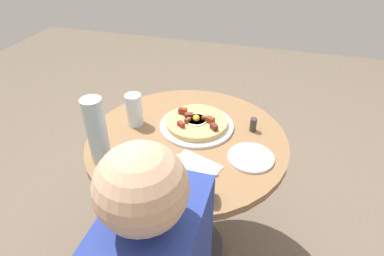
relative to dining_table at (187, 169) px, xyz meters
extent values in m
plane|color=#6B5B4C|center=(0.00, 0.00, -0.55)|extent=(6.00, 6.00, 0.00)
cylinder|color=olive|center=(0.00, 0.00, 0.16)|extent=(0.81, 0.81, 0.03)
cylinder|color=#333338|center=(0.00, 0.00, -0.21)|extent=(0.10, 0.10, 0.69)
cylinder|color=#333338|center=(0.00, 0.00, -0.54)|extent=(0.36, 0.36, 0.02)
sphere|color=tan|center=(-0.59, -0.09, 0.49)|extent=(0.19, 0.19, 0.19)
cylinder|color=navy|center=(-0.32, -0.05, 0.20)|extent=(0.11, 0.27, 0.07)
cylinder|color=white|center=(0.08, -0.02, 0.18)|extent=(0.31, 0.31, 0.01)
cylinder|color=tan|center=(0.08, -0.02, 0.19)|extent=(0.26, 0.26, 0.02)
cylinder|color=white|center=(0.08, -0.02, 0.21)|extent=(0.09, 0.09, 0.01)
sphere|color=yellow|center=(0.08, -0.02, 0.21)|extent=(0.03, 0.03, 0.03)
cylinder|color=white|center=(0.08, -0.01, 0.21)|extent=(0.09, 0.09, 0.01)
sphere|color=yellow|center=(0.08, -0.01, 0.21)|extent=(0.03, 0.03, 0.03)
cube|color=maroon|center=(0.02, 0.03, 0.21)|extent=(0.03, 0.03, 0.02)
cube|color=brown|center=(0.06, 0.01, 0.21)|extent=(0.03, 0.02, 0.02)
cube|color=maroon|center=(0.09, -0.05, 0.21)|extent=(0.02, 0.03, 0.02)
cube|color=brown|center=(0.08, -0.07, 0.22)|extent=(0.03, 0.04, 0.03)
cube|color=maroon|center=(0.09, 0.02, 0.22)|extent=(0.03, 0.04, 0.03)
cube|color=maroon|center=(0.12, 0.05, 0.22)|extent=(0.02, 0.04, 0.03)
cube|color=maroon|center=(0.04, -0.10, 0.22)|extent=(0.03, 0.04, 0.02)
cube|color=#387F2D|center=(0.11, -0.10, 0.21)|extent=(0.01, 0.01, 0.00)
cube|color=#387F2D|center=(0.07, -0.02, 0.21)|extent=(0.01, 0.01, 0.00)
cube|color=#387F2D|center=(0.10, 0.04, 0.21)|extent=(0.01, 0.01, 0.00)
cylinder|color=white|center=(-0.06, -0.26, 0.18)|extent=(0.17, 0.17, 0.01)
cube|color=white|center=(-0.17, -0.07, 0.17)|extent=(0.19, 0.21, 0.00)
cube|color=silver|center=(-0.15, -0.08, 0.18)|extent=(0.07, 0.17, 0.00)
cube|color=silver|center=(-0.19, -0.07, 0.18)|extent=(0.07, 0.17, 0.00)
cylinder|color=silver|center=(0.03, 0.24, 0.24)|extent=(0.07, 0.07, 0.14)
cylinder|color=silver|center=(-0.21, 0.26, 0.30)|extent=(0.07, 0.07, 0.25)
cylinder|color=white|center=(-0.19, 0.16, 0.19)|extent=(0.03, 0.03, 0.05)
cylinder|color=#3F3833|center=(0.12, -0.25, 0.20)|extent=(0.03, 0.03, 0.06)
camera|label=1|loc=(-0.99, -0.31, 0.94)|focal=30.14mm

